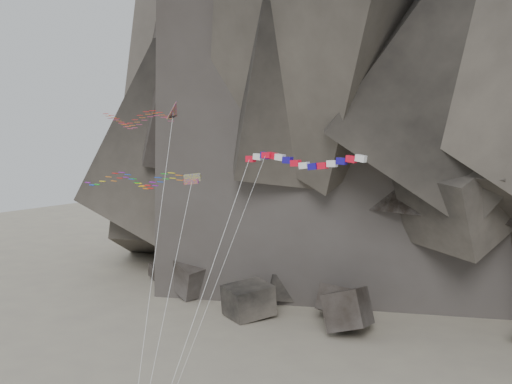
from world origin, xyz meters
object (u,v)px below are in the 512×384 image
Objects in this scene: parafoil_kite at (133,179)px; pennant_kite at (240,220)px; banner_kite at (300,163)px; delta_kite at (134,118)px.

pennant_kite is (15.13, -5.56, -1.50)m from parafoil_kite.
banner_kite is 1.06× the size of parafoil_kite.
delta_kite is at bearing -62.50° from parafoil_kite.
banner_kite is 1.00× the size of pennant_kite.
pennant_kite is at bearing -43.19° from parafoil_kite.
delta_kite is at bearing 158.19° from pennant_kite.
pennant_kite is (13.63, -4.32, -6.63)m from delta_kite.
delta_kite is 1.17× the size of banner_kite.
pennant_kite is at bearing -136.08° from banner_kite.
banner_kite is 18.40m from parafoil_kite.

